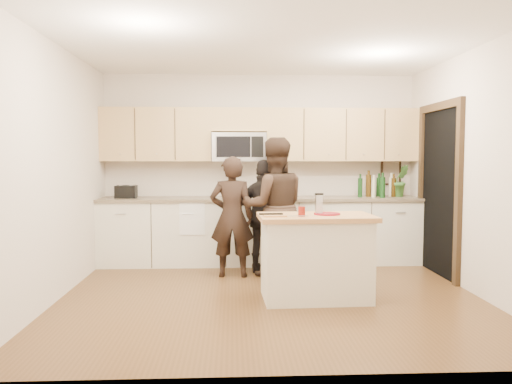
{
  "coord_description": "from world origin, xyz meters",
  "views": [
    {
      "loc": [
        -0.41,
        -5.33,
        1.51
      ],
      "look_at": [
        -0.14,
        0.35,
        1.11
      ],
      "focal_mm": 35.0,
      "sensor_mm": 36.0,
      "label": 1
    }
  ],
  "objects_px": {
    "toaster": "(126,192)",
    "woman_left": "(232,217)",
    "woman_center": "(274,207)",
    "woman_right": "(265,216)",
    "island": "(316,257)"
  },
  "relations": [
    {
      "from": "toaster",
      "to": "woman_left",
      "type": "xyz_separation_m",
      "value": [
        1.47,
        -0.76,
        -0.27
      ]
    },
    {
      "from": "woman_center",
      "to": "woman_left",
      "type": "bearing_deg",
      "value": -2.07
    },
    {
      "from": "woman_left",
      "to": "woman_right",
      "type": "bearing_deg",
      "value": -149.74
    },
    {
      "from": "toaster",
      "to": "woman_left",
      "type": "distance_m",
      "value": 1.68
    },
    {
      "from": "island",
      "to": "toaster",
      "type": "relative_size",
      "value": 4.35
    },
    {
      "from": "woman_center",
      "to": "toaster",
      "type": "bearing_deg",
      "value": -24.9
    },
    {
      "from": "woman_center",
      "to": "woman_right",
      "type": "distance_m",
      "value": 0.26
    },
    {
      "from": "woman_left",
      "to": "island",
      "type": "bearing_deg",
      "value": 133.27
    },
    {
      "from": "island",
      "to": "woman_left",
      "type": "distance_m",
      "value": 1.41
    },
    {
      "from": "woman_right",
      "to": "woman_left",
      "type": "bearing_deg",
      "value": 33.5
    },
    {
      "from": "woman_right",
      "to": "island",
      "type": "bearing_deg",
      "value": 115.87
    },
    {
      "from": "toaster",
      "to": "woman_right",
      "type": "distance_m",
      "value": 2.0
    },
    {
      "from": "woman_left",
      "to": "woman_right",
      "type": "relative_size",
      "value": 1.03
    },
    {
      "from": "woman_center",
      "to": "woman_right",
      "type": "xyz_separation_m",
      "value": [
        -0.1,
        0.2,
        -0.14
      ]
    },
    {
      "from": "island",
      "to": "toaster",
      "type": "distance_m",
      "value": 3.03
    }
  ]
}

